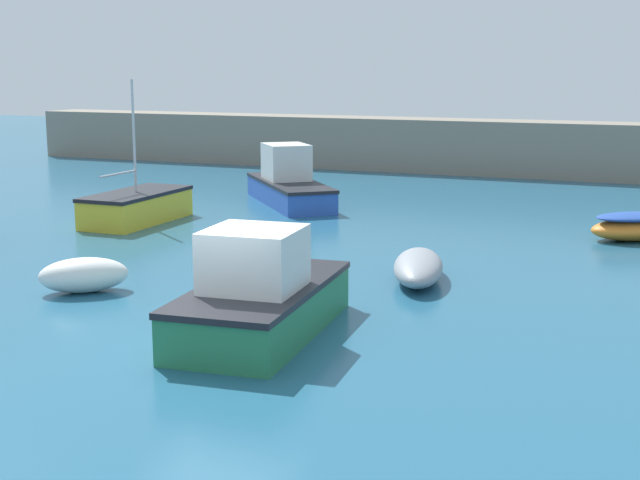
{
  "coord_description": "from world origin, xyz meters",
  "views": [
    {
      "loc": [
        7.73,
        -13.62,
        5.06
      ],
      "look_at": [
        -0.6,
        6.02,
        0.88
      ],
      "focal_mm": 50.0,
      "sensor_mm": 36.0,
      "label": 1
    }
  ],
  "objects_px": {
    "dinghy_near_pier": "(84,275)",
    "rowboat_with_red_cover": "(635,226)",
    "rowboat_blue_near": "(418,267)",
    "sailboat_short_mast": "(137,207)",
    "motorboat_grey_hull": "(260,297)",
    "cabin_cruiser_white": "(289,184)"
  },
  "relations": [
    {
      "from": "rowboat_with_red_cover",
      "to": "cabin_cruiser_white",
      "type": "xyz_separation_m",
      "value": [
        -12.43,
        2.49,
        0.34
      ]
    },
    {
      "from": "rowboat_blue_near",
      "to": "dinghy_near_pier",
      "type": "distance_m",
      "value": 7.79
    },
    {
      "from": "dinghy_near_pier",
      "to": "motorboat_grey_hull",
      "type": "bearing_deg",
      "value": 125.2
    },
    {
      "from": "rowboat_blue_near",
      "to": "sailboat_short_mast",
      "type": "xyz_separation_m",
      "value": [
        -10.89,
        4.22,
        0.18
      ]
    },
    {
      "from": "motorboat_grey_hull",
      "to": "rowboat_blue_near",
      "type": "xyz_separation_m",
      "value": [
        1.53,
        5.35,
        -0.41
      ]
    },
    {
      "from": "rowboat_with_red_cover",
      "to": "cabin_cruiser_white",
      "type": "relative_size",
      "value": 0.52
    },
    {
      "from": "rowboat_blue_near",
      "to": "dinghy_near_pier",
      "type": "relative_size",
      "value": 1.61
    },
    {
      "from": "rowboat_blue_near",
      "to": "sailboat_short_mast",
      "type": "height_order",
      "value": "sailboat_short_mast"
    },
    {
      "from": "sailboat_short_mast",
      "to": "dinghy_near_pier",
      "type": "relative_size",
      "value": 2.1
    },
    {
      "from": "motorboat_grey_hull",
      "to": "rowboat_with_red_cover",
      "type": "xyz_separation_m",
      "value": [
        5.93,
        12.76,
        -0.34
      ]
    },
    {
      "from": "dinghy_near_pier",
      "to": "rowboat_with_red_cover",
      "type": "bearing_deg",
      "value": -174.28
    },
    {
      "from": "motorboat_grey_hull",
      "to": "sailboat_short_mast",
      "type": "relative_size",
      "value": 1.1
    },
    {
      "from": "motorboat_grey_hull",
      "to": "dinghy_near_pier",
      "type": "relative_size",
      "value": 2.31
    },
    {
      "from": "rowboat_blue_near",
      "to": "cabin_cruiser_white",
      "type": "bearing_deg",
      "value": 23.82
    },
    {
      "from": "cabin_cruiser_white",
      "to": "dinghy_near_pier",
      "type": "height_order",
      "value": "cabin_cruiser_white"
    },
    {
      "from": "cabin_cruiser_white",
      "to": "dinghy_near_pier",
      "type": "distance_m",
      "value": 13.96
    },
    {
      "from": "rowboat_with_red_cover",
      "to": "rowboat_blue_near",
      "type": "relative_size",
      "value": 0.86
    },
    {
      "from": "cabin_cruiser_white",
      "to": "dinghy_near_pier",
      "type": "relative_size",
      "value": 2.63
    },
    {
      "from": "dinghy_near_pier",
      "to": "sailboat_short_mast",
      "type": "bearing_deg",
      "value": -103.01
    },
    {
      "from": "sailboat_short_mast",
      "to": "dinghy_near_pier",
      "type": "distance_m",
      "value": 9.22
    },
    {
      "from": "sailboat_short_mast",
      "to": "rowboat_with_red_cover",
      "type": "bearing_deg",
      "value": -79.29
    },
    {
      "from": "rowboat_with_red_cover",
      "to": "dinghy_near_pier",
      "type": "height_order",
      "value": "rowboat_with_red_cover"
    }
  ]
}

